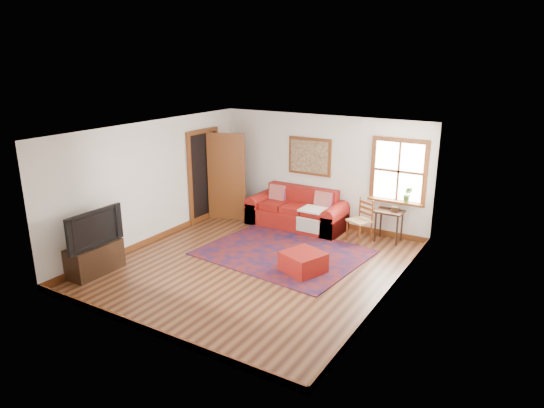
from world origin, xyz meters
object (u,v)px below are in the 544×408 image
Objects in this scene: media_cabinet at (95,259)px; side_table at (389,216)px; red_leather_sofa at (297,214)px; ladder_back_chair at (362,219)px; red_ottoman at (303,262)px.

side_table is at bearing 46.74° from media_cabinet.
ladder_back_chair is at bearing -4.89° from red_leather_sofa.
side_table is (0.81, 2.27, 0.36)m from red_ottoman.
red_ottoman is 2.44m from side_table.
side_table is 5.80m from media_cabinet.
side_table is (2.08, 0.14, 0.26)m from red_leather_sofa.
media_cabinet is at bearing -133.26° from side_table.
red_ottoman is at bearing -98.96° from ladder_back_chair.
side_table is 0.57m from ladder_back_chair.
side_table is at bearing 90.64° from red_ottoman.
red_ottoman is 0.73× the size of ladder_back_chair.
side_table is 0.68× the size of media_cabinet.
media_cabinet is (-3.16, -1.95, 0.08)m from red_ottoman.
red_leather_sofa reaches higher than media_cabinet.
media_cabinet reaches higher than red_ottoman.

